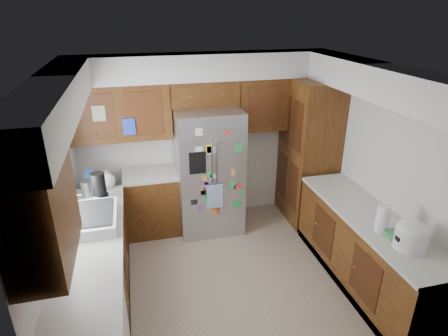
{
  "coord_description": "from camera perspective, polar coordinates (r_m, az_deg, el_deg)",
  "views": [
    {
      "loc": [
        -0.96,
        -3.58,
        3.06
      ],
      "look_at": [
        0.01,
        0.35,
        1.31
      ],
      "focal_mm": 30.0,
      "sensor_mm": 36.0,
      "label": 1
    }
  ],
  "objects": [
    {
      "name": "fridge_top_items",
      "position": [
        5.14,
        -3.06,
        14.6
      ],
      "size": [
        0.67,
        0.31,
        0.26
      ],
      "color": "#173CA6",
      "rests_on": "bridge_cabinet"
    },
    {
      "name": "sink_assembly",
      "position": [
        4.25,
        -19.49,
        -7.23
      ],
      "size": [
        0.52,
        0.7,
        0.37
      ],
      "color": "silver",
      "rests_on": "left_counter_run"
    },
    {
      "name": "pantry",
      "position": [
        5.68,
        12.71,
        2.4
      ],
      "size": [
        0.6,
        0.9,
        2.15
      ],
      "primitive_type": "cube",
      "color": "#421E0C",
      "rests_on": "ground"
    },
    {
      "name": "paper_towel",
      "position": [
        4.18,
        23.02,
        -7.11
      ],
      "size": [
        0.13,
        0.13,
        0.29
      ],
      "primitive_type": "cylinder",
      "color": "white",
      "rests_on": "right_counter_run"
    },
    {
      "name": "left_counter_clutter",
      "position": [
        4.84,
        -18.49,
        -2.41
      ],
      "size": [
        0.4,
        0.78,
        0.38
      ],
      "color": "black",
      "rests_on": "left_counter_run"
    },
    {
      "name": "left_counter_run",
      "position": [
        4.48,
        -16.78,
        -13.71
      ],
      "size": [
        1.36,
        3.2,
        0.92
      ],
      "color": "#421E0C",
      "rests_on": "ground"
    },
    {
      "name": "fridge",
      "position": [
        5.33,
        -2.35,
        -0.48
      ],
      "size": [
        0.9,
        0.79,
        1.8
      ],
      "color": "#AAAAAF",
      "rests_on": "ground"
    },
    {
      "name": "right_counter_run",
      "position": [
        4.76,
        20.66,
        -12.0
      ],
      "size": [
        0.63,
        2.25,
        0.92
      ],
      "color": "#421E0C",
      "rests_on": "ground"
    },
    {
      "name": "room_shell",
      "position": [
        4.22,
        -1.63,
        6.37
      ],
      "size": [
        3.64,
        3.24,
        2.52
      ],
      "color": "beige",
      "rests_on": "ground"
    },
    {
      "name": "bridge_cabinet",
      "position": [
        5.21,
        -3.07,
        11.39
      ],
      "size": [
        0.96,
        0.34,
        0.35
      ],
      "primitive_type": "cube",
      "color": "#421E0C",
      "rests_on": "fridge"
    },
    {
      "name": "floor",
      "position": [
        4.8,
        0.88,
        -16.14
      ],
      "size": [
        3.6,
        3.6,
        0.0
      ],
      "primitive_type": "plane",
      "color": "gray",
      "rests_on": "ground"
    },
    {
      "name": "rice_cooker",
      "position": [
        4.03,
        26.73,
        -9.07
      ],
      "size": [
        0.32,
        0.31,
        0.28
      ],
      "color": "silver",
      "rests_on": "right_counter_run"
    }
  ]
}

